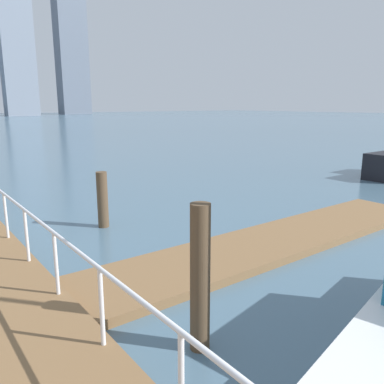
% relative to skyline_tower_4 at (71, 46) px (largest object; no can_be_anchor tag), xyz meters
% --- Properties ---
extents(ground_plane, '(300.00, 300.00, 0.00)m').
position_rel_skyline_tower_4_xyz_m(ground_plane, '(-45.77, -119.04, -21.99)').
color(ground_plane, slate).
extents(floating_dock, '(11.25, 2.00, 0.18)m').
position_rel_skyline_tower_4_xyz_m(floating_dock, '(-43.65, -127.60, -21.90)').
color(floating_dock, olive).
rests_on(floating_dock, ground_plane).
extents(dock_piling_0, '(0.28, 0.28, 2.15)m').
position_rel_skyline_tower_4_xyz_m(dock_piling_0, '(-47.61, -129.81, -20.92)').
color(dock_piling_0, brown).
rests_on(dock_piling_0, ground_plane).
extents(dock_piling_1, '(0.30, 0.30, 1.59)m').
position_rel_skyline_tower_4_xyz_m(dock_piling_1, '(-46.28, -123.67, -21.20)').
color(dock_piling_1, brown).
rests_on(dock_piling_1, ground_plane).
extents(skyline_tower_3, '(9.14, 6.50, 42.82)m').
position_rel_skyline_tower_4_xyz_m(skyline_tower_3, '(-19.54, -9.34, -0.58)').
color(skyline_tower_3, gray).
rests_on(skyline_tower_3, ground_plane).
extents(skyline_tower_4, '(9.57, 6.55, 43.98)m').
position_rel_skyline_tower_4_xyz_m(skyline_tower_4, '(0.00, 0.00, 0.00)').
color(skyline_tower_4, slate).
rests_on(skyline_tower_4, ground_plane).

